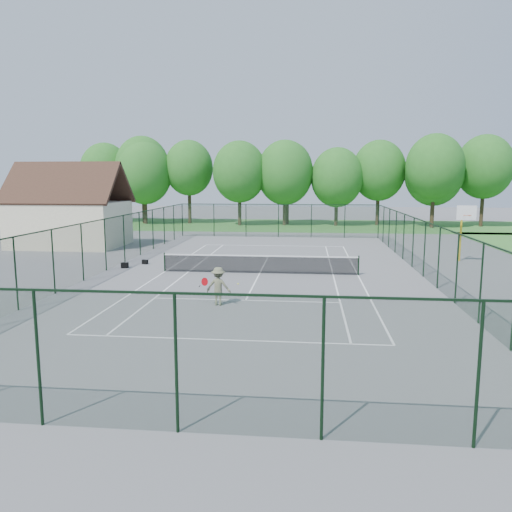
{
  "coord_description": "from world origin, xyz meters",
  "views": [
    {
      "loc": [
        2.65,
        -27.6,
        5.27
      ],
      "look_at": [
        0.0,
        -2.0,
        1.3
      ],
      "focal_mm": 35.0,
      "sensor_mm": 36.0,
      "label": 1
    }
  ],
  "objects_px": {
    "tennis_net": "(260,263)",
    "sports_bag_a": "(125,265)",
    "tennis_player": "(218,286)",
    "basketball_goal": "(464,222)"
  },
  "relations": [
    {
      "from": "tennis_net",
      "to": "basketball_goal",
      "type": "bearing_deg",
      "value": 22.27
    },
    {
      "from": "basketball_goal",
      "to": "sports_bag_a",
      "type": "bearing_deg",
      "value": -168.4
    },
    {
      "from": "tennis_net",
      "to": "sports_bag_a",
      "type": "xyz_separation_m",
      "value": [
        -8.22,
        0.87,
        -0.41
      ]
    },
    {
      "from": "sports_bag_a",
      "to": "tennis_player",
      "type": "xyz_separation_m",
      "value": [
        7.17,
        -8.18,
        0.65
      ]
    },
    {
      "from": "tennis_net",
      "to": "tennis_player",
      "type": "relative_size",
      "value": 6.54
    },
    {
      "from": "tennis_player",
      "to": "sports_bag_a",
      "type": "bearing_deg",
      "value": 131.23
    },
    {
      "from": "tennis_net",
      "to": "tennis_player",
      "type": "distance_m",
      "value": 7.39
    },
    {
      "from": "tennis_net",
      "to": "basketball_goal",
      "type": "distance_m",
      "value": 13.68
    },
    {
      "from": "tennis_net",
      "to": "sports_bag_a",
      "type": "relative_size",
      "value": 26.95
    },
    {
      "from": "basketball_goal",
      "to": "tennis_player",
      "type": "height_order",
      "value": "basketball_goal"
    }
  ]
}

